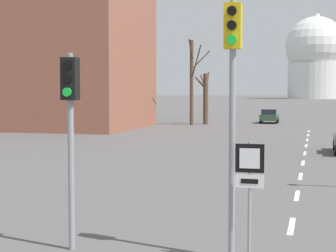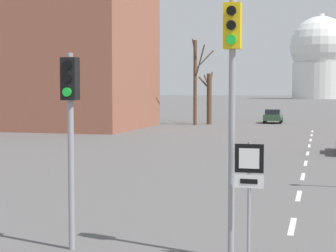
% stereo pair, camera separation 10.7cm
% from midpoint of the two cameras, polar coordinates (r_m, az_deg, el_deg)
% --- Properties ---
extents(lane_stripe_1, '(0.16, 2.00, 0.01)m').
position_cam_midpoint_polar(lane_stripe_1, '(15.64, 12.24, -9.88)').
color(lane_stripe_1, silver).
rests_on(lane_stripe_1, ground_plane).
extents(lane_stripe_2, '(0.16, 2.00, 0.01)m').
position_cam_midpoint_polar(lane_stripe_2, '(20.04, 12.83, -6.90)').
color(lane_stripe_2, silver).
rests_on(lane_stripe_2, ground_plane).
extents(lane_stripe_3, '(0.16, 2.00, 0.01)m').
position_cam_midpoint_polar(lane_stripe_3, '(24.48, 13.20, -4.99)').
color(lane_stripe_3, silver).
rests_on(lane_stripe_3, ground_plane).
extents(lane_stripe_4, '(0.16, 2.00, 0.01)m').
position_cam_midpoint_polar(lane_stripe_4, '(28.93, 13.45, -3.67)').
color(lane_stripe_4, silver).
rests_on(lane_stripe_4, ground_plane).
extents(lane_stripe_5, '(0.16, 2.00, 0.01)m').
position_cam_midpoint_polar(lane_stripe_5, '(33.40, 13.64, -2.70)').
color(lane_stripe_5, silver).
rests_on(lane_stripe_5, ground_plane).
extents(lane_stripe_6, '(0.16, 2.00, 0.01)m').
position_cam_midpoint_polar(lane_stripe_6, '(37.88, 13.78, -1.96)').
color(lane_stripe_6, silver).
rests_on(lane_stripe_6, ground_plane).
extents(lane_stripe_7, '(0.16, 2.00, 0.01)m').
position_cam_midpoint_polar(lane_stripe_7, '(42.36, 13.89, -1.38)').
color(lane_stripe_7, silver).
rests_on(lane_stripe_7, ground_plane).
extents(lane_stripe_8, '(0.16, 2.00, 0.01)m').
position_cam_midpoint_polar(lane_stripe_8, '(46.84, 13.98, -0.91)').
color(lane_stripe_8, silver).
rests_on(lane_stripe_8, ground_plane).
extents(lane_stripe_9, '(0.16, 2.00, 0.01)m').
position_cam_midpoint_polar(lane_stripe_9, '(51.33, 14.05, -0.52)').
color(lane_stripe_9, silver).
rests_on(lane_stripe_9, ground_plane).
extents(traffic_signal_centre_tall, '(0.36, 0.34, 5.57)m').
position_cam_midpoint_polar(traffic_signal_centre_tall, '(12.00, 6.31, 4.68)').
color(traffic_signal_centre_tall, gray).
rests_on(traffic_signal_centre_tall, ground_plane).
extents(traffic_signal_near_left, '(0.36, 0.34, 4.48)m').
position_cam_midpoint_polar(traffic_signal_near_left, '(12.85, -10.13, 1.35)').
color(traffic_signal_near_left, gray).
rests_on(traffic_signal_near_left, ground_plane).
extents(route_sign_post, '(0.60, 0.08, 2.58)m').
position_cam_midpoint_polar(route_sign_post, '(11.85, 8.03, -5.51)').
color(route_sign_post, gray).
rests_on(route_sign_post, ground_plane).
extents(sedan_near_right, '(1.95, 3.83, 1.55)m').
position_cam_midpoint_polar(sedan_near_right, '(63.18, 10.20, 1.01)').
color(sedan_near_right, '#2D4C33').
rests_on(sedan_near_right, ground_plane).
extents(bare_tree_left_near, '(1.62, 1.52, 5.65)m').
position_cam_midpoint_polar(bare_tree_left_near, '(60.23, 3.77, 2.97)').
color(bare_tree_left_near, brown).
rests_on(bare_tree_left_near, ground_plane).
extents(bare_tree_left_far, '(2.07, 3.43, 8.85)m').
position_cam_midpoint_polar(bare_tree_left_far, '(58.64, 2.41, 4.73)').
color(bare_tree_left_far, brown).
rests_on(bare_tree_left_far, ground_plane).
extents(capitol_dome, '(25.56, 25.56, 36.10)m').
position_cam_midpoint_polar(capitol_dome, '(250.05, 14.73, 6.73)').
color(capitol_dome, silver).
rests_on(capitol_dome, ground_plane).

